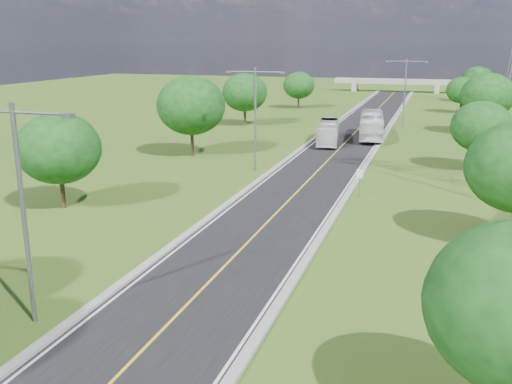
{
  "coord_description": "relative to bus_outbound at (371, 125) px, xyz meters",
  "views": [
    {
      "loc": [
        10.95,
        -7.54,
        12.49
      ],
      "look_at": [
        0.07,
        26.34,
        3.0
      ],
      "focal_mm": 40.0,
      "sensor_mm": 36.0,
      "label": 1
    }
  ],
  "objects": [
    {
      "name": "curb_left",
      "position": [
        -6.92,
        -1.59,
        -1.65
      ],
      "size": [
        0.5,
        150.0,
        0.22
      ],
      "primitive_type": "cube",
      "color": "gray",
      "rests_on": "ground"
    },
    {
      "name": "curb_right",
      "position": [
        1.58,
        -1.59,
        -1.65
      ],
      "size": [
        0.5,
        150.0,
        0.22
      ],
      "primitive_type": "cube",
      "color": "gray",
      "rests_on": "ground"
    },
    {
      "name": "speed_limit_sign",
      "position": [
        2.53,
        -29.61,
        -0.16
      ],
      "size": [
        0.55,
        0.09,
        2.4
      ],
      "color": "slate",
      "rests_on": "ground"
    },
    {
      "name": "tree_rc",
      "position": [
        12.33,
        -15.59,
        2.57
      ],
      "size": [
        5.88,
        5.88,
        6.84
      ],
      "color": "black",
      "rests_on": "ground"
    },
    {
      "name": "streetlight_mid_left",
      "position": [
        -8.67,
        -22.59,
        4.18
      ],
      "size": [
        5.9,
        0.25,
        10.0
      ],
      "color": "slate",
      "rests_on": "ground"
    },
    {
      "name": "road",
      "position": [
        -2.67,
        -1.59,
        -1.73
      ],
      "size": [
        8.0,
        150.0,
        0.06
      ],
      "primitive_type": "cube",
      "color": "black",
      "rests_on": "ground"
    },
    {
      "name": "tree_lc",
      "position": [
        -17.67,
        -17.59,
        3.81
      ],
      "size": [
        7.56,
        7.56,
        8.79
      ],
      "color": "black",
      "rests_on": "ground"
    },
    {
      "name": "overpass",
      "position": [
        -2.67,
        72.41,
        0.65
      ],
      "size": [
        30.0,
        3.0,
        3.2
      ],
      "color": "gray",
      "rests_on": "ground"
    },
    {
      "name": "streetlight_far_right",
      "position": [
        3.33,
        10.41,
        4.18
      ],
      "size": [
        5.9,
        0.25,
        10.0
      ],
      "color": "slate",
      "rests_on": "ground"
    },
    {
      "name": "tree_le",
      "position": [
        -17.17,
        30.41,
        2.57
      ],
      "size": [
        5.88,
        5.88,
        6.84
      ],
      "color": "black",
      "rests_on": "ground"
    },
    {
      "name": "tree_rf",
      "position": [
        15.33,
        52.41,
        2.88
      ],
      "size": [
        6.3,
        6.3,
        7.33
      ],
      "color": "black",
      "rests_on": "ground"
    },
    {
      "name": "tree_lb",
      "position": [
        -18.67,
        -39.59,
        2.88
      ],
      "size": [
        6.3,
        6.3,
        7.33
      ],
      "color": "black",
      "rests_on": "ground"
    },
    {
      "name": "bus_outbound",
      "position": [
        0.0,
        0.0,
        0.0
      ],
      "size": [
        4.27,
        12.49,
        3.41
      ],
      "primitive_type": "imported",
      "rotation": [
        0.0,
        0.0,
        3.26
      ],
      "color": "silver",
      "rests_on": "road"
    },
    {
      "name": "tree_re",
      "position": [
        11.83,
        32.41,
        2.26
      ],
      "size": [
        5.46,
        5.46,
        6.35
      ],
      "color": "black",
      "rests_on": "ground"
    },
    {
      "name": "bus_inbound",
      "position": [
        -4.66,
        -5.4,
        -0.29
      ],
      "size": [
        3.83,
        10.4,
        2.83
      ],
      "primitive_type": "imported",
      "rotation": [
        0.0,
        0.0,
        0.15
      ],
      "color": "silver",
      "rests_on": "road"
    },
    {
      "name": "tree_rd",
      "position": [
        14.33,
        8.41,
        3.5
      ],
      "size": [
        7.14,
        7.14,
        8.3
      ],
      "color": "black",
      "rests_on": "ground"
    },
    {
      "name": "tree_ld",
      "position": [
        -19.67,
        6.41,
        3.19
      ],
      "size": [
        6.72,
        6.72,
        7.82
      ],
      "color": "black",
      "rests_on": "ground"
    },
    {
      "name": "ground",
      "position": [
        -2.67,
        -7.59,
        -1.76
      ],
      "size": [
        260.0,
        260.0,
        0.0
      ],
      "primitive_type": "plane",
      "color": "#355818",
      "rests_on": "ground"
    },
    {
      "name": "streetlight_near_left",
      "position": [
        -8.67,
        -55.59,
        4.18
      ],
      "size": [
        5.9,
        0.25,
        10.0
      ],
      "color": "slate",
      "rests_on": "ground"
    }
  ]
}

